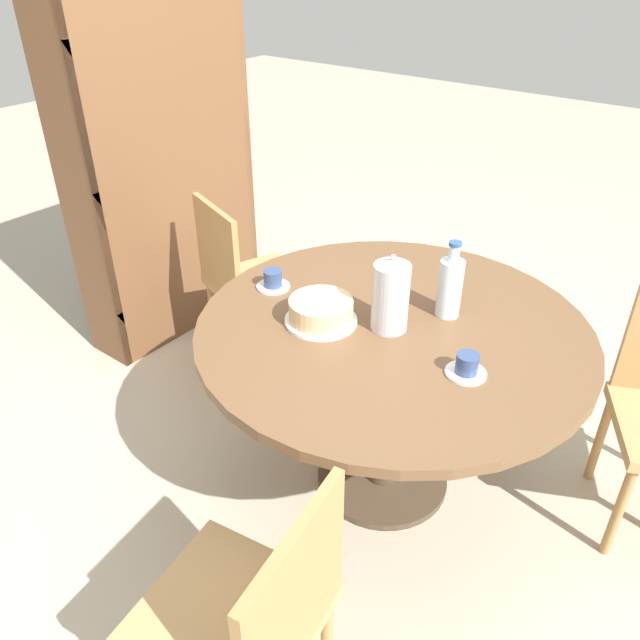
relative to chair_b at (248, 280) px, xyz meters
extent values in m
plane|color=#B2A893|center=(-0.27, -0.95, -0.47)|extent=(14.00, 14.00, 0.00)
cylinder|color=#473828|center=(-0.27, -0.95, -0.46)|extent=(0.51, 0.51, 0.03)
cylinder|color=#473828|center=(-0.27, -0.95, -0.11)|extent=(0.13, 0.13, 0.66)
cylinder|color=brown|center=(-0.27, -0.95, 0.24)|extent=(1.33, 1.33, 0.04)
cylinder|color=#A87A47|center=(-0.08, -1.75, -0.26)|extent=(0.03, 0.03, 0.41)
cylinder|color=#A87A47|center=(0.25, -1.59, -0.26)|extent=(0.03, 0.03, 0.41)
cylinder|color=#A87A47|center=(0.17, -0.25, -0.26)|extent=(0.03, 0.03, 0.41)
cylinder|color=#A87A47|center=(0.29, 0.09, -0.26)|extent=(0.03, 0.03, 0.41)
cylinder|color=#A87A47|center=(-0.17, -0.13, -0.26)|extent=(0.03, 0.03, 0.41)
cylinder|color=#A87A47|center=(-0.05, 0.21, -0.26)|extent=(0.03, 0.03, 0.41)
cube|color=tan|center=(0.06, -0.02, -0.04)|extent=(0.54, 0.54, 0.04)
cube|color=#A87A47|center=(-0.13, 0.05, 0.19)|extent=(0.16, 0.38, 0.41)
cylinder|color=#A87A47|center=(-1.10, -0.90, -0.26)|extent=(0.03, 0.03, 0.41)
cube|color=tan|center=(-1.24, -1.11, -0.04)|extent=(0.48, 0.48, 0.04)
cube|color=#A87A47|center=(-1.21, -1.30, 0.19)|extent=(0.40, 0.09, 0.41)
cube|color=brown|center=(0.54, 0.61, 0.43)|extent=(0.04, 0.28, 1.81)
cube|color=brown|center=(-0.40, 0.61, 0.43)|extent=(0.04, 0.28, 1.81)
cube|color=brown|center=(0.07, 0.48, 0.43)|extent=(0.98, 0.02, 1.81)
cube|color=brown|center=(0.07, 0.61, -0.45)|extent=(0.90, 0.27, 0.04)
cube|color=brown|center=(0.07, 0.61, 0.13)|extent=(0.90, 0.27, 0.04)
cube|color=brown|center=(0.07, 0.61, 0.74)|extent=(0.90, 0.27, 0.04)
cube|color=#B72D28|center=(0.32, 0.60, -0.20)|extent=(0.40, 0.21, 0.46)
cube|color=#28703D|center=(-0.19, 0.60, -0.17)|extent=(0.40, 0.21, 0.52)
cube|color=gold|center=(0.35, 0.60, 0.37)|extent=(0.33, 0.21, 0.44)
cube|color=#703384|center=(-0.22, 0.60, 0.40)|extent=(0.33, 0.21, 0.51)
cube|color=#234793|center=(0.35, 0.60, 0.97)|extent=(0.34, 0.21, 0.44)
cube|color=#28703D|center=(-0.22, 0.60, 1.01)|extent=(0.34, 0.21, 0.52)
cylinder|color=silver|center=(-0.29, -0.95, 0.38)|extent=(0.12, 0.12, 0.23)
cone|color=silver|center=(-0.29, -0.95, 0.50)|extent=(0.11, 0.11, 0.02)
sphere|color=silver|center=(-0.29, -0.95, 0.52)|extent=(0.02, 0.02, 0.02)
cylinder|color=silver|center=(-0.10, -1.06, 0.36)|extent=(0.08, 0.08, 0.20)
cylinder|color=silver|center=(-0.10, -1.06, 0.49)|extent=(0.04, 0.04, 0.06)
cylinder|color=#2D5184|center=(-0.10, -1.06, 0.53)|extent=(0.04, 0.04, 0.01)
cylinder|color=white|center=(-0.40, -0.75, 0.27)|extent=(0.25, 0.25, 0.01)
cylinder|color=#DBB784|center=(-0.40, -0.75, 0.31)|extent=(0.22, 0.22, 0.07)
cylinder|color=silver|center=(-0.32, -0.46, 0.26)|extent=(0.12, 0.12, 0.01)
cylinder|color=#334775|center=(-0.32, -0.46, 0.30)|extent=(0.07, 0.07, 0.06)
cylinder|color=silver|center=(-0.37, -1.27, 0.26)|extent=(0.12, 0.12, 0.01)
cylinder|color=#334775|center=(-0.37, -1.27, 0.30)|extent=(0.07, 0.07, 0.06)
camera|label=1|loc=(-1.81, -1.84, 1.39)|focal=35.00mm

